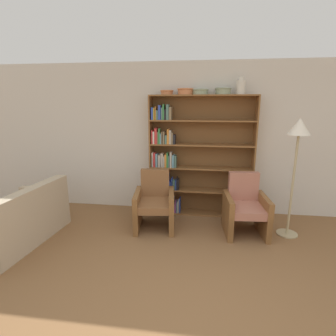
# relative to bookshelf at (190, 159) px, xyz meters

# --- Properties ---
(ground_plane) EXTENTS (24.00, 24.00, 0.00)m
(ground_plane) POSITION_rel_bookshelf_xyz_m (0.17, -2.59, -1.05)
(ground_plane) COLOR brown
(wall_back) EXTENTS (12.00, 0.06, 2.75)m
(wall_back) POSITION_rel_bookshelf_xyz_m (0.17, 0.17, 0.32)
(wall_back) COLOR silver
(wall_back) RESTS_ON ground
(bookshelf) EXTENTS (1.86, 0.30, 2.17)m
(bookshelf) POSITION_rel_bookshelf_xyz_m (0.00, 0.00, 0.00)
(bookshelf) COLOR brown
(bookshelf) RESTS_ON ground
(bowl_terracotta) EXTENTS (0.23, 0.23, 0.08)m
(bowl_terracotta) POSITION_rel_bookshelf_xyz_m (-0.43, -0.02, 1.17)
(bowl_terracotta) COLOR #C67547
(bowl_terracotta) RESTS_ON bookshelf
(bowl_olive) EXTENTS (0.29, 0.29, 0.11)m
(bowl_olive) POSITION_rel_bookshelf_xyz_m (-0.10, -0.02, 1.18)
(bowl_olive) COLOR #C67547
(bowl_olive) RESTS_ON bookshelf
(bowl_copper) EXTENTS (0.29, 0.29, 0.09)m
(bowl_copper) POSITION_rel_bookshelf_xyz_m (0.14, -0.02, 1.17)
(bowl_copper) COLOR gray
(bowl_copper) RESTS_ON bookshelf
(bowl_sage) EXTENTS (0.28, 0.28, 0.11)m
(bowl_sage) POSITION_rel_bookshelf_xyz_m (0.53, -0.02, 1.18)
(bowl_sage) COLOR gray
(bowl_sage) RESTS_ON bookshelf
(vase_tall) EXTENTS (0.15, 0.15, 0.28)m
(vase_tall) POSITION_rel_bookshelf_xyz_m (0.81, -0.02, 1.24)
(vase_tall) COLOR silver
(vase_tall) RESTS_ON bookshelf
(couch) EXTENTS (1.01, 1.67, 0.85)m
(couch) POSITION_rel_bookshelf_xyz_m (-2.50, -1.47, -0.75)
(couch) COLOR tan
(couch) RESTS_ON ground
(armchair_leather) EXTENTS (0.72, 0.76, 0.94)m
(armchair_leather) POSITION_rel_bookshelf_xyz_m (-0.55, -0.66, -0.64)
(armchair_leather) COLOR brown
(armchair_leather) RESTS_ON ground
(armchair_cushioned) EXTENTS (0.69, 0.73, 0.94)m
(armchair_cushioned) POSITION_rel_bookshelf_xyz_m (0.92, -0.66, -0.64)
(armchair_cushioned) COLOR brown
(armchair_cushioned) RESTS_ON ground
(floor_lamp) EXTENTS (0.32, 0.32, 1.82)m
(floor_lamp) POSITION_rel_bookshelf_xyz_m (1.59, -0.66, 0.48)
(floor_lamp) COLOR tan
(floor_lamp) RESTS_ON ground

